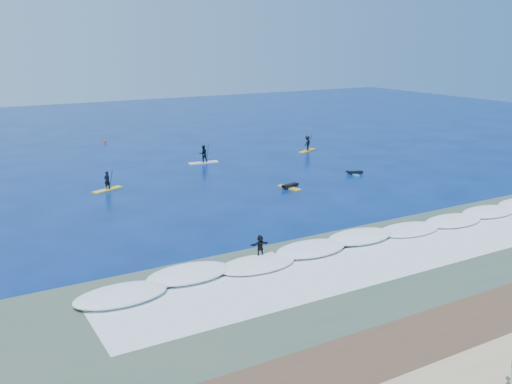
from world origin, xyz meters
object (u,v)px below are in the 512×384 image
sup_paddler_right (307,144)px  prone_paddler_far (354,173)px  sup_paddler_left (107,183)px  wave_surfer (260,247)px  sup_paddler_center (203,155)px  marker_buoy (105,142)px  prone_paddler_near (289,186)px

sup_paddler_right → prone_paddler_far: size_ratio=1.41×
sup_paddler_left → wave_surfer: size_ratio=1.45×
sup_paddler_center → wave_surfer: 27.29m
sup_paddler_left → prone_paddler_far: 22.87m
prone_paddler_far → marker_buoy: size_ratio=3.60×
marker_buoy → sup_paddler_left: bearing=-105.1°
sup_paddler_center → marker_buoy: size_ratio=5.39×
sup_paddler_left → wave_surfer: bearing=-103.5°
wave_surfer → sup_paddler_right: bearing=54.9°
sup_paddler_left → sup_paddler_center: bearing=3.4°
prone_paddler_near → marker_buoy: 30.27m
sup_paddler_left → marker_buoy: sup_paddler_left is taller
sup_paddler_left → prone_paddler_far: bearing=-38.3°
sup_paddler_center → sup_paddler_right: bearing=4.8°
sup_paddler_left → wave_surfer: sup_paddler_left is taller
sup_paddler_left → sup_paddler_center: size_ratio=0.89×
wave_surfer → marker_buoy: wave_surfer is taller
marker_buoy → sup_paddler_right: bearing=-40.8°
prone_paddler_far → wave_surfer: wave_surfer is taller
sup_paddler_center → prone_paddler_far: bearing=-43.6°
sup_paddler_left → sup_paddler_center: sup_paddler_center is taller
sup_paddler_right → marker_buoy: size_ratio=5.09×
wave_surfer → prone_paddler_near: bearing=55.4°
sup_paddler_right → prone_paddler_far: bearing=-130.2°
sup_paddler_right → prone_paddler_near: (-10.93, -12.95, -0.64)m
sup_paddler_right → prone_paddler_near: bearing=-157.3°
sup_paddler_center → wave_surfer: bearing=-102.5°
sup_paddler_left → prone_paddler_far: (22.05, -6.06, -0.45)m
prone_paddler_near → marker_buoy: bearing=3.6°
marker_buoy → prone_paddler_near: bearing=-74.8°
sup_paddler_left → sup_paddler_right: sup_paddler_right is taller
prone_paddler_near → prone_paddler_far: size_ratio=1.15×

